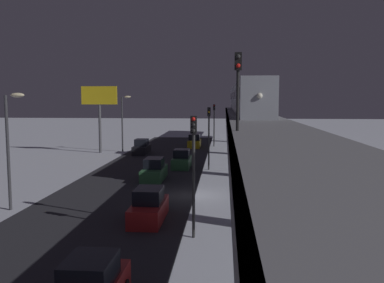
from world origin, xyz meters
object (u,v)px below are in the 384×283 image
Objects in this scene: traffic_light_near at (194,159)px; sedan_black at (142,148)px; commercial_billboard at (99,102)px; sedan_yellow at (194,142)px; traffic_light_mid at (209,129)px; traffic_light_far at (214,119)px; sedan_red_2 at (149,207)px; sedan_green at (154,171)px; sedan_green_2 at (182,160)px; subway_train at (243,98)px; rail_signal at (238,78)px.

sedan_black is at bearing -73.94° from traffic_light_near.
traffic_light_near is at bearing 114.55° from commercial_billboard.
commercial_billboard is (12.19, 7.08, 6.03)m from sedan_yellow.
traffic_light_mid and traffic_light_far have the same top height.
traffic_light_near is 41.59m from traffic_light_far.
traffic_light_near reaches higher than sedan_red_2.
sedan_red_2 is 0.70× the size of traffic_light_mid.
sedan_yellow is at bearing 26.80° from traffic_light_far.
sedan_green is at bearing -72.82° from traffic_light_near.
sedan_red_2 is 1.09× the size of sedan_green_2.
traffic_light_mid is 0.72× the size of commercial_billboard.
rail_signal reaches higher than subway_train.
rail_signal is 34.75m from sedan_black.
sedan_green is 1.11× the size of sedan_black.
sedan_yellow is 0.94× the size of sedan_black.
rail_signal is at bearing 96.27° from traffic_light_mid.
subway_train is 13.87× the size of rail_signal.
sedan_red_2 is 30.13m from sedan_black.
rail_signal is at bearing -64.87° from sedan_green.
sedan_green_2 is 0.64× the size of traffic_light_mid.
sedan_yellow is at bearing -81.47° from traffic_light_mid.
traffic_light_mid is at bearing -83.73° from rail_signal.
sedan_red_2 is 38.99m from traffic_light_far.
commercial_billboard is (17.33, -32.64, -1.52)m from rail_signal.
sedan_black is at bearing -129.28° from sedan_yellow.
traffic_light_mid is (-2.90, 1.01, 3.40)m from sedan_green_2.
commercial_billboard reaches higher than traffic_light_near.
sedan_green_2 is (-6.40, 10.49, 0.00)m from sedan_black.
traffic_light_near reaches higher than sedan_yellow.
sedan_green is (8.92, 23.23, -6.60)m from subway_train.
sedan_red_2 is at bearing 111.99° from commercial_billboard.
sedan_red_2 is 12.47m from sedan_green.
traffic_light_far reaches higher than sedan_red_2.
subway_train is 13.51× the size of sedan_green_2.
sedan_green is at bearing 98.30° from sedan_red_2.
sedan_black is (4.60, -17.10, -0.00)m from sedan_green.
rail_signal is 20.93m from traffic_light_mid.
sedan_green_2 is 4.58m from traffic_light_mid.
traffic_light_near is at bearing -85.87° from sedan_yellow.
traffic_light_mid is 1.00× the size of traffic_light_far.
traffic_light_mid is (0.00, -20.80, 0.00)m from traffic_light_near.
traffic_light_far is at bearing 26.80° from sedan_yellow.
sedan_black is 12.29m from sedan_green_2.
subway_train is at bearing 66.81° from sedan_green_2.
sedan_green_2 is at bearing -90.00° from sedan_yellow.
traffic_light_near reaches higher than sedan_green_2.
traffic_light_near reaches higher than sedan_black.
traffic_light_near is at bearing -72.82° from sedan_green.
rail_signal is at bearing -82.62° from sedan_yellow.
sedan_yellow is at bearing -149.85° from commercial_billboard.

